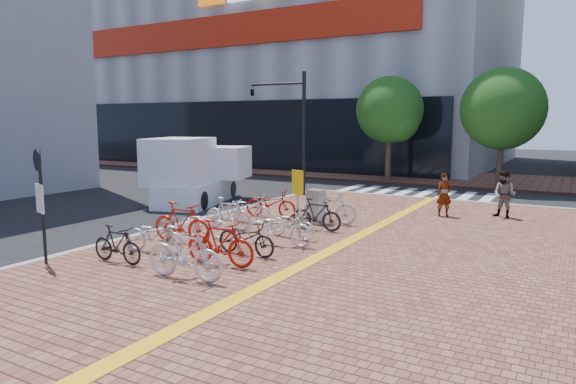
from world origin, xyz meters
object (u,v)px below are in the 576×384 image
Objects in this scene: bike_4 at (228,214)px; bike_10 at (280,227)px; bike_12 at (317,215)px; bike_5 at (248,208)px; bike_9 at (246,237)px; notice_sign at (40,192)px; bike_3 at (203,223)px; utility_box at (316,207)px; bike_0 at (117,244)px; pedestrian_a at (444,195)px; pedestrian_b at (505,195)px; bike_7 at (185,253)px; bike_2 at (182,223)px; bike_8 at (220,243)px; bike_1 at (155,235)px; traffic_light_pole at (279,111)px; box_truck at (196,172)px; bike_13 at (329,207)px; bike_11 at (292,224)px; yellow_sign at (297,188)px; bike_6 at (271,203)px.

bike_4 reaches higher than bike_10.
bike_5 is at bearing 89.44° from bike_12.
bike_9 is 0.63× the size of notice_sign.
bike_3 is 0.88× the size of bike_5.
notice_sign is at bearing -114.33° from utility_box.
bike_10 reaches higher than bike_0.
pedestrian_a is 2.07m from pedestrian_b.
pedestrian_b is at bearing -28.23° from bike_7.
bike_2 is 1.06× the size of bike_8.
notice_sign is at bearing 151.54° from bike_3.
bike_0 is 0.79× the size of bike_7.
traffic_light_pole is (-2.88, 11.26, 3.43)m from bike_1.
bike_8 reaches higher than bike_3.
box_truck reaches higher than bike_5.
bike_13 is (2.43, 6.93, 0.11)m from bike_0.
bike_13 is (2.40, 3.69, 0.14)m from bike_3.
bike_3 is 0.98× the size of bike_11.
traffic_light_pole is (-1.34, 13.39, 2.15)m from notice_sign.
box_truck reaches higher than bike_0.
bike_8 is at bearing 164.93° from bike_10.
bike_1 is 10.52m from pedestrian_a.
utility_box is (-0.51, 3.24, 0.07)m from bike_10.
pedestrian_b is 1.45× the size of utility_box.
bike_5 is 0.67× the size of notice_sign.
pedestrian_a is at bearing 45.39° from utility_box.
bike_8 is 4.44m from notice_sign.
bike_0 is 4.48m from bike_4.
pedestrian_b is (7.36, 7.75, 0.41)m from bike_3.
yellow_sign is at bearing -119.65° from pedestrian_b.
bike_5 is 0.33× the size of traffic_light_pole.
utility_box is (1.99, 3.50, 0.15)m from bike_3.
bike_7 is (2.22, -1.37, 0.11)m from bike_1.
bike_6 reaches higher than bike_12.
bike_0 is 1.34× the size of utility_box.
bike_12 is (2.54, 3.44, -0.08)m from bike_2.
box_truck is (-7.21, 6.69, 0.74)m from bike_9.
bike_6 is 1.92m from utility_box.
bike_0 is 0.81× the size of bike_6.
bike_10 is at bearing -36.96° from bike_0.
bike_7 is 1.06× the size of bike_8.
bike_4 is (0.03, 4.48, 0.05)m from bike_0.
bike_12 is at bearing -51.35° from traffic_light_pole.
pedestrian_b is (4.95, 4.06, 0.26)m from bike_13.
bike_4 is 0.88× the size of bike_7.
bike_7 is at bearing -155.26° from bike_3.
bike_11 is (2.45, -1.29, -0.05)m from bike_5.
bike_12 is 1.00× the size of pedestrian_b.
bike_5 is 1.11× the size of bike_12.
bike_4 is 1.24m from bike_5.
pedestrian_a is at bearing -46.82° from bike_3.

